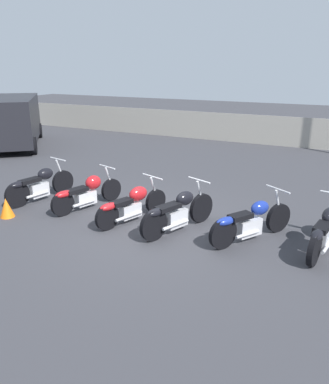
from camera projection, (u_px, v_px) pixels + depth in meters
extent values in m
plane|color=#38383D|center=(156.00, 225.00, 8.43)|extent=(60.00, 60.00, 0.00)
cube|color=#9E998E|center=(259.00, 130.00, 16.84)|extent=(40.00, 0.04, 1.30)
cylinder|color=black|center=(63.00, 182.00, 10.43)|extent=(0.23, 0.66, 0.65)
cylinder|color=black|center=(17.00, 195.00, 9.39)|extent=(0.23, 0.66, 0.65)
cube|color=silver|center=(39.00, 190.00, 9.87)|extent=(0.30, 0.53, 0.36)
ellipsoid|color=black|center=(45.00, 174.00, 9.92)|extent=(0.35, 0.49, 0.31)
cube|color=black|center=(30.00, 181.00, 9.59)|extent=(0.35, 0.58, 0.10)
ellipsoid|color=black|center=(18.00, 185.00, 9.34)|extent=(0.29, 0.47, 0.16)
cylinder|color=silver|center=(58.00, 159.00, 10.13)|extent=(0.62, 0.17, 0.04)
cylinder|color=silver|center=(60.00, 171.00, 10.28)|extent=(0.10, 0.26, 0.66)
cylinder|color=silver|center=(37.00, 195.00, 9.71)|extent=(0.20, 0.63, 0.07)
cylinder|color=black|center=(111.00, 190.00, 9.88)|extent=(0.27, 0.59, 0.59)
cylinder|color=black|center=(63.00, 204.00, 8.87)|extent=(0.27, 0.59, 0.59)
cube|color=silver|center=(86.00, 198.00, 9.33)|extent=(0.35, 0.57, 0.32)
ellipsoid|color=red|center=(93.00, 182.00, 9.39)|extent=(0.42, 0.50, 0.36)
cube|color=black|center=(77.00, 190.00, 9.07)|extent=(0.39, 0.60, 0.10)
ellipsoid|color=red|center=(64.00, 194.00, 8.82)|extent=(0.32, 0.48, 0.16)
cylinder|color=silver|center=(107.00, 167.00, 9.60)|extent=(0.59, 0.21, 0.04)
cylinder|color=silver|center=(109.00, 178.00, 9.74)|extent=(0.12, 0.25, 0.63)
cylinder|color=silver|center=(84.00, 203.00, 9.17)|extent=(0.25, 0.62, 0.07)
cylinder|color=black|center=(156.00, 201.00, 9.07)|extent=(0.29, 0.58, 0.58)
cylinder|color=black|center=(107.00, 217.00, 8.10)|extent=(0.29, 0.58, 0.58)
cube|color=silver|center=(130.00, 211.00, 8.55)|extent=(0.36, 0.56, 0.32)
ellipsoid|color=red|center=(138.00, 194.00, 8.60)|extent=(0.43, 0.55, 0.34)
cube|color=black|center=(121.00, 202.00, 8.30)|extent=(0.39, 0.56, 0.10)
ellipsoid|color=red|center=(108.00, 207.00, 8.06)|extent=(0.33, 0.48, 0.16)
cylinder|color=silver|center=(152.00, 177.00, 8.79)|extent=(0.64, 0.25, 0.04)
cylinder|color=silver|center=(154.00, 189.00, 8.93)|extent=(0.13, 0.25, 0.62)
cylinder|color=silver|center=(129.00, 216.00, 8.39)|extent=(0.31, 0.72, 0.07)
cylinder|color=black|center=(201.00, 208.00, 8.51)|extent=(0.34, 0.66, 0.67)
cylinder|color=black|center=(154.00, 225.00, 7.59)|extent=(0.34, 0.66, 0.67)
cube|color=silver|center=(176.00, 218.00, 8.02)|extent=(0.37, 0.55, 0.37)
ellipsoid|color=black|center=(185.00, 198.00, 8.04)|extent=(0.41, 0.52, 0.31)
cube|color=black|center=(168.00, 207.00, 7.76)|extent=(0.43, 0.62, 0.10)
ellipsoid|color=black|center=(156.00, 212.00, 7.54)|extent=(0.35, 0.48, 0.16)
cylinder|color=silver|center=(199.00, 180.00, 8.22)|extent=(0.60, 0.26, 0.04)
cylinder|color=silver|center=(200.00, 194.00, 8.37)|extent=(0.14, 0.26, 0.67)
cylinder|color=silver|center=(176.00, 225.00, 7.86)|extent=(0.33, 0.70, 0.07)
cylinder|color=black|center=(278.00, 218.00, 8.01)|extent=(0.42, 0.59, 0.63)
cylinder|color=black|center=(223.00, 234.00, 7.26)|extent=(0.42, 0.59, 0.63)
cube|color=silver|center=(249.00, 228.00, 7.61)|extent=(0.46, 0.57, 0.35)
ellipsoid|color=navy|center=(260.00, 208.00, 7.61)|extent=(0.45, 0.50, 0.30)
cube|color=black|center=(240.00, 216.00, 7.38)|extent=(0.47, 0.56, 0.10)
ellipsoid|color=navy|center=(226.00, 221.00, 7.20)|extent=(0.40, 0.48, 0.16)
cylinder|color=silver|center=(278.00, 189.00, 7.75)|extent=(0.55, 0.37, 0.04)
cylinder|color=silver|center=(278.00, 204.00, 7.88)|extent=(0.18, 0.24, 0.65)
cylinder|color=silver|center=(247.00, 234.00, 7.45)|extent=(0.37, 0.53, 0.07)
cylinder|color=black|center=(314.00, 249.00, 6.65)|extent=(0.21, 0.65, 0.65)
cube|color=silver|center=(323.00, 238.00, 7.14)|extent=(0.28, 0.53, 0.35)
ellipsoid|color=black|center=(329.00, 215.00, 7.19)|extent=(0.34, 0.53, 0.31)
cube|color=black|center=(322.00, 227.00, 6.85)|extent=(0.32, 0.54, 0.10)
ellipsoid|color=black|center=(317.00, 235.00, 6.60)|extent=(0.27, 0.47, 0.16)
cylinder|color=silver|center=(328.00, 245.00, 6.98)|extent=(0.19, 0.73, 0.07)
cube|color=black|center=(11.00, 119.00, 16.21)|extent=(4.77, 5.10, 1.83)
cube|color=black|center=(17.00, 104.00, 18.34)|extent=(1.41, 1.21, 0.55)
cylinder|color=black|center=(39.00, 131.00, 18.44)|extent=(0.62, 0.68, 0.70)
cylinder|color=black|center=(34.00, 146.00, 14.97)|extent=(0.62, 0.68, 0.70)
cone|color=orange|center=(6.00, 208.00, 8.81)|extent=(0.34, 0.34, 0.46)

